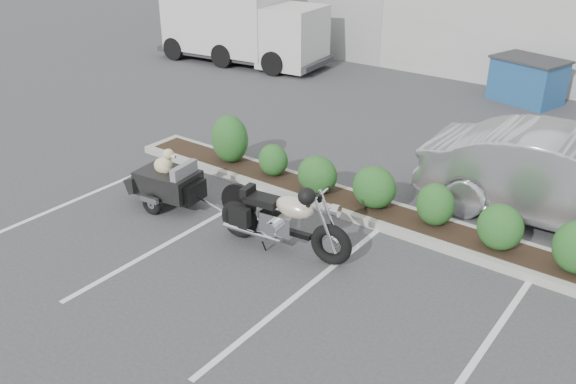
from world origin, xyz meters
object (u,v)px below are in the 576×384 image
Objects in this scene: pet_trailer at (168,181)px; delivery_truck at (241,23)px; sedan at (566,181)px; dumpster at (527,80)px; motorcycle at (282,220)px.

delivery_truck reaches higher than pet_trailer.
sedan is 7.55m from dumpster.
pet_trailer is 0.31× the size of delivery_truck.
motorcycle is at bearing -77.38° from dumpster.
delivery_truck reaches higher than motorcycle.
dumpster is at bearing 1.77° from delivery_truck.
pet_trailer is at bearing -91.60° from dumpster.
pet_trailer is 7.34m from sedan.
motorcycle is at bearing -52.60° from delivery_truck.
sedan is at bearing 24.01° from pet_trailer.
motorcycle is 1.12× the size of dumpster.
delivery_truck is (-9.03, 9.46, 0.81)m from motorcycle.
delivery_truck is (-9.67, -1.36, 0.74)m from dumpster.
motorcycle is at bearing -7.68° from pet_trailer.
delivery_truck reaches higher than sedan.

